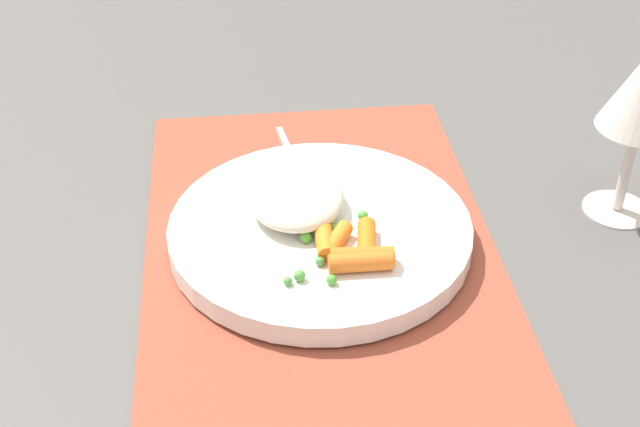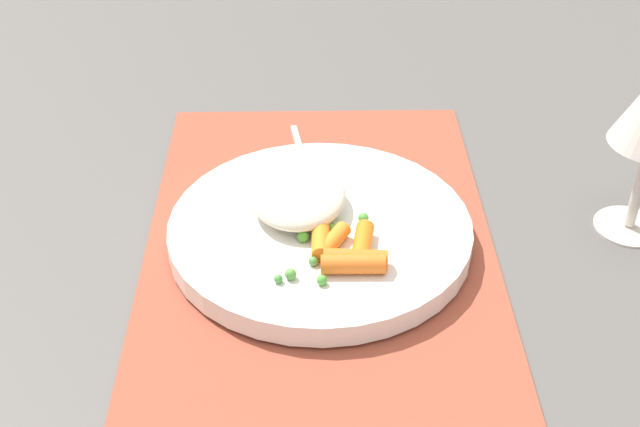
# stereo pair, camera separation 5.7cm
# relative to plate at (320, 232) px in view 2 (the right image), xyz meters

# --- Properties ---
(ground_plane) EXTENTS (2.40, 2.40, 0.00)m
(ground_plane) POSITION_rel_plate_xyz_m (0.00, 0.00, -0.02)
(ground_plane) COLOR #565451
(placemat) EXTENTS (0.48, 0.31, 0.01)m
(placemat) POSITION_rel_plate_xyz_m (0.00, 0.00, -0.01)
(placemat) COLOR #9E4733
(placemat) RESTS_ON ground_plane
(plate) EXTENTS (0.27, 0.27, 0.02)m
(plate) POSITION_rel_plate_xyz_m (0.00, 0.00, 0.00)
(plate) COLOR white
(plate) RESTS_ON placemat
(rice_mound) EXTENTS (0.10, 0.09, 0.03)m
(rice_mound) POSITION_rel_plate_xyz_m (-0.02, -0.02, 0.02)
(rice_mound) COLOR beige
(rice_mound) RESTS_ON plate
(carrot_portion) EXTENTS (0.07, 0.06, 0.02)m
(carrot_portion) POSITION_rel_plate_xyz_m (0.05, 0.02, 0.02)
(carrot_portion) COLOR orange
(carrot_portion) RESTS_ON plate
(pea_scatter) EXTENTS (0.10, 0.08, 0.01)m
(pea_scatter) POSITION_rel_plate_xyz_m (0.03, -0.00, 0.01)
(pea_scatter) COLOR #51AF45
(pea_scatter) RESTS_ON plate
(fork) EXTENTS (0.20, 0.04, 0.01)m
(fork) POSITION_rel_plate_xyz_m (-0.04, -0.01, 0.01)
(fork) COLOR #BDBDBD
(fork) RESTS_ON plate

